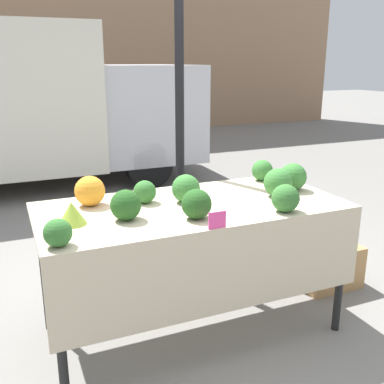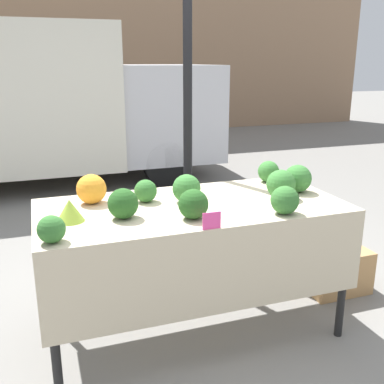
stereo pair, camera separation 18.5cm
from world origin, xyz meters
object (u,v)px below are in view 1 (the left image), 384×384
price_sign (217,220)px  produce_crate (328,266)px  orange_cauliflower (90,191)px  parked_truck (6,103)px

price_sign → produce_crate: 1.58m
price_sign → produce_crate: (1.27, 0.56, -0.75)m
produce_crate → price_sign: bearing=-156.1°
price_sign → produce_crate: size_ratio=0.22×
orange_cauliflower → produce_crate: 1.97m
parked_truck → orange_cauliflower: bearing=-85.3°
price_sign → produce_crate: bearing=23.9°
parked_truck → orange_cauliflower: 4.14m
produce_crate → parked_truck: bearing=116.9°
orange_cauliflower → produce_crate: (1.80, -0.09, -0.80)m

